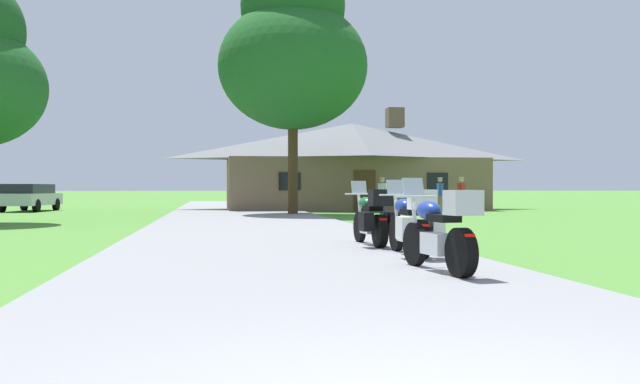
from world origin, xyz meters
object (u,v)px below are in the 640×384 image
tree_by_lodge_front (293,48)px  parked_silver_suv_far_left (30,196)px  motorcycle_blue_nearest_to_camera (441,231)px  motorcycle_blue_second_in_row (412,224)px  bystander_red_shirt_by_tree (461,194)px  bystander_blue_shirt_beside_signpost (440,193)px  motorcycle_green_farthest_in_row (373,218)px  bystander_white_shirt_near_lodge (382,193)px

tree_by_lodge_front → parked_silver_suv_far_left: (-12.86, 6.96, -6.62)m
motorcycle_blue_nearest_to_camera → tree_by_lodge_front: (0.40, 21.89, 6.77)m
motorcycle_blue_second_in_row → bystander_red_shirt_by_tree: bearing=66.5°
motorcycle_blue_second_in_row → motorcycle_blue_nearest_to_camera: bearing=-97.5°
bystander_red_shirt_by_tree → motorcycle_blue_nearest_to_camera: bearing=-148.0°
bystander_red_shirt_by_tree → tree_by_lodge_front: bearing=133.8°
motorcycle_blue_nearest_to_camera → bystander_red_shirt_by_tree: size_ratio=1.23×
bystander_blue_shirt_beside_signpost → bystander_red_shirt_by_tree: 1.32m
motorcycle_blue_nearest_to_camera → parked_silver_suv_far_left: 31.43m
motorcycle_blue_second_in_row → bystander_blue_shirt_beside_signpost: size_ratio=1.24×
motorcycle_blue_nearest_to_camera → motorcycle_green_farthest_in_row: (0.07, 4.47, -0.01)m
bystander_blue_shirt_beside_signpost → parked_silver_suv_far_left: size_ratio=0.35×
bystander_blue_shirt_beside_signpost → tree_by_lodge_front: bearing=-88.9°
tree_by_lodge_front → parked_silver_suv_far_left: 16.05m
motorcycle_green_farthest_in_row → motorcycle_blue_second_in_row: bearing=-89.1°
motorcycle_blue_nearest_to_camera → bystander_white_shirt_near_lodge: 22.88m
bystander_white_shirt_near_lodge → tree_by_lodge_front: 7.71m
bystander_red_shirt_by_tree → tree_by_lodge_front: (-7.39, 1.14, 6.44)m
parked_silver_suv_far_left → bystander_white_shirt_near_lodge: bearing=-14.1°
bystander_white_shirt_near_lodge → bystander_red_shirt_by_tree: 3.60m
bystander_white_shirt_near_lodge → bystander_blue_shirt_beside_signpost: 2.64m
motorcycle_green_farthest_in_row → bystander_blue_shirt_beside_signpost: bearing=64.0°
bystander_blue_shirt_beside_signpost → tree_by_lodge_front: tree_by_lodge_front is taller
bystander_white_shirt_near_lodge → parked_silver_suv_far_left: bystander_white_shirt_near_lodge is taller
motorcycle_blue_nearest_to_camera → motorcycle_blue_second_in_row: 2.29m
bystander_white_shirt_near_lodge → bystander_red_shirt_by_tree: (3.19, -1.66, 0.00)m
motorcycle_green_farthest_in_row → bystander_blue_shirt_beside_signpost: size_ratio=1.24×
motorcycle_blue_nearest_to_camera → motorcycle_blue_second_in_row: (0.25, 2.28, -0.01)m
motorcycle_blue_second_in_row → bystander_red_shirt_by_tree: 19.95m
bystander_white_shirt_near_lodge → bystander_red_shirt_by_tree: same height
motorcycle_green_farthest_in_row → tree_by_lodge_front: size_ratio=0.18×
motorcycle_green_farthest_in_row → bystander_blue_shirt_beside_signpost: (7.13, 17.46, 0.34)m
motorcycle_green_farthest_in_row → bystander_blue_shirt_beside_signpost: bystander_blue_shirt_beside_signpost is taller
bystander_red_shirt_by_tree → tree_by_lodge_front: 9.87m
motorcycle_green_farthest_in_row → bystander_white_shirt_near_lodge: (4.53, 17.94, 0.34)m
motorcycle_blue_nearest_to_camera → bystander_white_shirt_near_lodge: (4.60, 22.41, 0.33)m
motorcycle_blue_nearest_to_camera → tree_by_lodge_front: 22.92m
motorcycle_blue_second_in_row → motorcycle_green_farthest_in_row: (-0.18, 2.19, 0.00)m
bystander_red_shirt_by_tree → parked_silver_suv_far_left: bystander_red_shirt_by_tree is taller
bystander_blue_shirt_beside_signpost → motorcycle_blue_second_in_row: bearing=-18.7°
motorcycle_blue_nearest_to_camera → bystander_red_shirt_by_tree: bearing=61.5°
tree_by_lodge_front → parked_silver_suv_far_left: tree_by_lodge_front is taller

